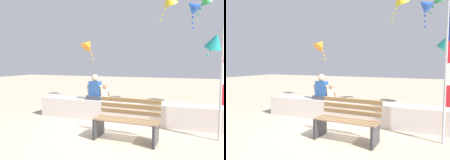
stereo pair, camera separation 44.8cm
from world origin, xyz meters
TOP-DOWN VIEW (x-y plane):
  - ground_plane at (0.00, 0.00)m, footprint 40.00×40.00m
  - seawall_ledge at (0.00, 1.33)m, footprint 5.34×0.61m
  - park_bench at (0.48, -0.04)m, footprint 1.43×0.65m
  - person_adult at (-0.91, 1.31)m, footprint 0.50×0.36m
  - person_child at (-0.59, 1.31)m, footprint 0.30×0.22m
  - kite_orange at (-2.86, 4.74)m, footprint 0.81×0.86m
  - kite_blue at (1.80, 4.10)m, footprint 0.66×0.70m
  - kite_teal at (2.63, 4.47)m, footprint 0.99×1.04m

SIDE VIEW (x-z plane):
  - ground_plane at x=0.00m, z-range 0.00..0.00m
  - seawall_ledge at x=0.00m, z-range 0.00..0.59m
  - park_bench at x=0.48m, z-range -0.04..0.85m
  - person_child at x=-0.59m, z-range 0.54..0.99m
  - person_adult at x=-0.91m, z-range 0.50..1.27m
  - kite_teal at x=2.63m, z-range 2.04..3.01m
  - kite_orange at x=-2.86m, z-range 2.04..3.13m
  - kite_blue at x=1.80m, z-range 3.24..4.31m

